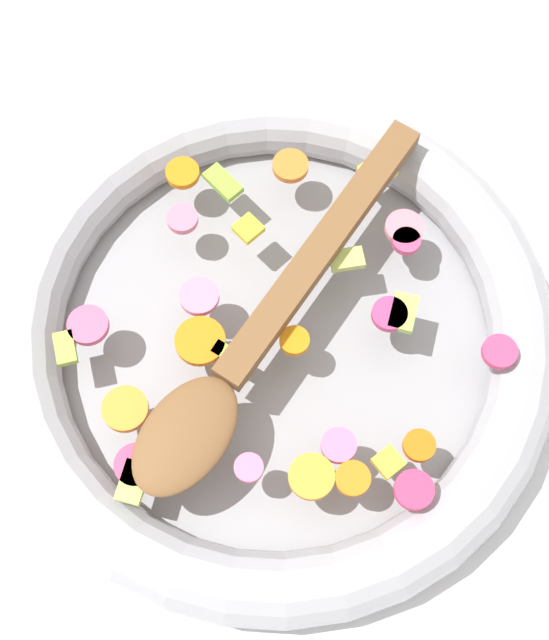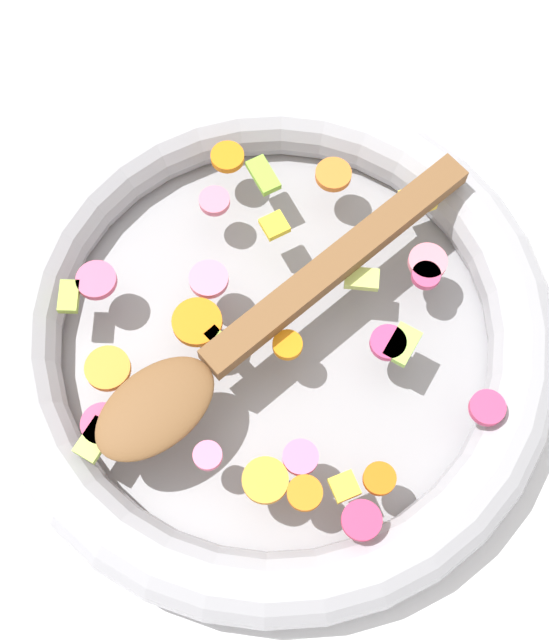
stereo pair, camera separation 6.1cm
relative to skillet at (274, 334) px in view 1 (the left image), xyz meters
The scene contains 4 objects.
ground_plane 0.02m from the skillet, ahead, with size 4.00×4.00×0.00m, color silver.
skillet is the anchor object (origin of this frame).
chopped_vegetables 0.03m from the skillet, ahead, with size 0.29×0.32×0.01m.
wooden_spoon 0.05m from the skillet, 24.92° to the right, with size 0.31×0.17×0.01m.
Camera 1 is at (0.23, 0.04, 0.63)m, focal length 50.00 mm.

